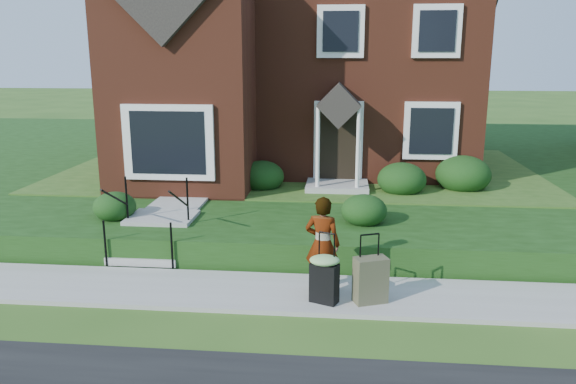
# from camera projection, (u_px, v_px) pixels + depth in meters

# --- Properties ---
(ground) EXTENTS (120.00, 120.00, 0.00)m
(ground) POSITION_uv_depth(u_px,v_px,m) (263.00, 294.00, 9.68)
(ground) COLOR #2D5119
(ground) RESTS_ON ground
(sidewalk) EXTENTS (60.00, 1.60, 0.08)m
(sidewalk) POSITION_uv_depth(u_px,v_px,m) (263.00, 292.00, 9.67)
(sidewalk) COLOR #9E9B93
(sidewalk) RESTS_ON ground
(terrace) EXTENTS (44.00, 20.00, 0.60)m
(terrace) POSITION_uv_depth(u_px,v_px,m) (418.00, 164.00, 19.78)
(terrace) COLOR #18370F
(terrace) RESTS_ON ground
(walkway) EXTENTS (1.20, 6.00, 0.06)m
(walkway) POSITION_uv_depth(u_px,v_px,m) (194.00, 189.00, 14.60)
(walkway) COLOR #9E9B93
(walkway) RESTS_ON terrace
(main_house) EXTENTS (10.40, 10.20, 9.40)m
(main_house) POSITION_uv_depth(u_px,v_px,m) (297.00, 15.00, 17.75)
(main_house) COLOR maroon
(main_house) RESTS_ON terrace
(front_steps) EXTENTS (1.40, 2.02, 1.50)m
(front_steps) POSITION_uv_depth(u_px,v_px,m) (155.00, 231.00, 11.59)
(front_steps) COLOR #9E9B93
(front_steps) RESTS_ON ground
(foundation_shrubs) EXTENTS (10.11, 4.63, 0.99)m
(foundation_shrubs) POSITION_uv_depth(u_px,v_px,m) (306.00, 176.00, 14.16)
(foundation_shrubs) COLOR #13330F
(foundation_shrubs) RESTS_ON terrace
(woman) EXTENTS (0.67, 0.51, 1.66)m
(woman) POSITION_uv_depth(u_px,v_px,m) (322.00, 244.00, 9.47)
(woman) COLOR #999999
(woman) RESTS_ON sidewalk
(suitcase_black) EXTENTS (0.60, 0.55, 1.18)m
(suitcase_black) POSITION_uv_depth(u_px,v_px,m) (324.00, 276.00, 9.08)
(suitcase_black) COLOR black
(suitcase_black) RESTS_ON sidewalk
(suitcase_olive) EXTENTS (0.60, 0.47, 1.14)m
(suitcase_olive) POSITION_uv_depth(u_px,v_px,m) (371.00, 280.00, 9.11)
(suitcase_olive) COLOR brown
(suitcase_olive) RESTS_ON sidewalk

